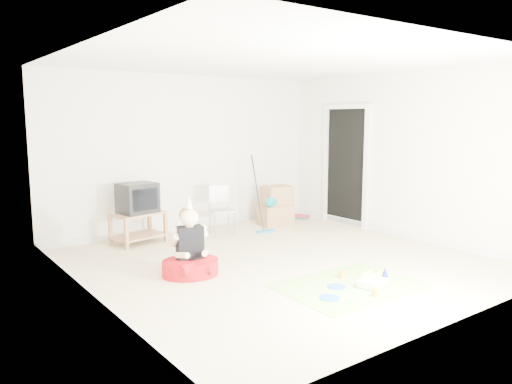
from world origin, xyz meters
TOP-DOWN VIEW (x-y plane):
  - ground at (0.00, 0.00)m, footprint 5.00×5.00m
  - doorway_recess at (2.48, 1.20)m, footprint 0.02×0.90m
  - tv_stand at (-1.11, 2.04)m, footprint 0.84×0.62m
  - crt_tv at (-1.11, 2.04)m, footprint 0.58×0.51m
  - folding_chair at (0.23, 1.79)m, footprint 0.44×0.43m
  - cardboard_boxes at (1.40, 1.85)m, footprint 0.61×0.50m
  - floor_mop at (0.89, 1.48)m, footprint 0.33×0.43m
  - book_pile at (2.14, 2.02)m, footprint 0.31×0.35m
  - seated_woman at (-1.23, 0.21)m, footprint 0.83×0.83m
  - party_mat at (0.04, -1.21)m, footprint 1.63×1.20m
  - birthday_cake at (0.22, -1.39)m, footprint 0.36×0.32m
  - blue_plate_near at (-0.12, -1.16)m, footprint 0.22×0.22m
  - blue_plate_far at (-0.44, -1.38)m, footprint 0.25×0.25m
  - orange_cup_near at (0.18, -0.97)m, footprint 0.08×0.08m
  - orange_cup_far at (0.00, -1.62)m, footprint 0.08×0.08m
  - blue_party_hat at (0.54, -1.30)m, footprint 0.12×0.12m

SIDE VIEW (x-z plane):
  - ground at x=0.00m, z-range 0.00..0.00m
  - party_mat at x=0.04m, z-range 0.00..0.01m
  - blue_plate_near at x=-0.12m, z-range 0.01..0.02m
  - blue_plate_far at x=-0.44m, z-range 0.01..0.02m
  - book_pile at x=2.14m, z-range 0.00..0.06m
  - birthday_cake at x=0.22m, z-range -0.03..0.12m
  - orange_cup_far at x=0.00m, z-range 0.01..0.09m
  - orange_cup_near at x=0.18m, z-range 0.01..0.09m
  - blue_party_hat at x=0.54m, z-range 0.01..0.15m
  - seated_woman at x=-1.23m, z-range -0.28..0.71m
  - floor_mop at x=0.89m, z-range -0.38..0.90m
  - tv_stand at x=-1.11m, z-range 0.04..0.52m
  - cardboard_boxes at x=1.40m, z-range -0.01..0.68m
  - folding_chair at x=0.23m, z-range -0.01..0.81m
  - crt_tv at x=-1.11m, z-range 0.48..0.93m
  - doorway_recess at x=2.48m, z-range 0.00..2.05m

